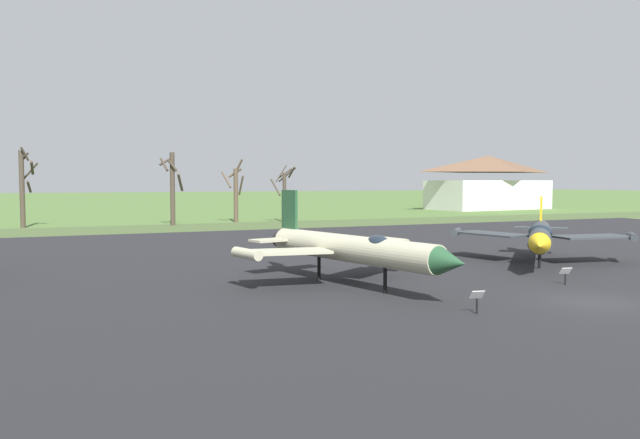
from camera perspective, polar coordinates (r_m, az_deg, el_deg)
The scene contains 12 objects.
ground_plane at distance 28.74m, azimuth 23.99°, elevation -7.11°, with size 600.00×600.00×0.00m, color #4C6B33.
asphalt_apron at distance 41.40m, azimuth 6.98°, elevation -3.62°, with size 106.67×54.54×0.05m, color black.
grass_verge_strip at distance 71.91m, azimuth -6.67°, elevation -0.60°, with size 166.67×12.00×0.06m, color #43562E.
jet_fighter_rear_left at distance 29.98m, azimuth 2.87°, elevation -2.65°, with size 10.11×13.40×4.70m.
info_placard_rear_left at distance 24.69m, azimuth 14.36°, elevation -7.18°, with size 0.58×0.39×0.96m.
jet_fighter_rear_right at distance 40.59m, azimuth 19.74°, elevation -1.36°, with size 11.58×11.70×4.12m.
info_placard_rear_right at distance 32.90m, azimuth 21.80°, elevation -4.71°, with size 0.62×0.38×0.91m.
bare_tree_far_left at distance 76.39m, azimuth -25.79°, elevation 2.90°, with size 2.21×2.98×9.04m.
bare_tree_left_of_center at distance 73.91m, azimuth -13.53°, elevation 3.13°, with size 2.83×2.84×8.59m.
bare_tree_center at distance 79.24m, azimuth -7.83°, elevation 2.64°, with size 2.66×2.77×8.09m.
bare_tree_right_of_center at distance 78.57m, azimuth -3.34°, elevation 2.57°, with size 3.21×3.17×7.32m.
visitor_building at distance 120.90m, azimuth 15.34°, elevation 3.30°, with size 24.94×13.74×10.09m.
Camera 1 is at (-20.98, -18.96, 5.14)m, focal length 34.51 mm.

